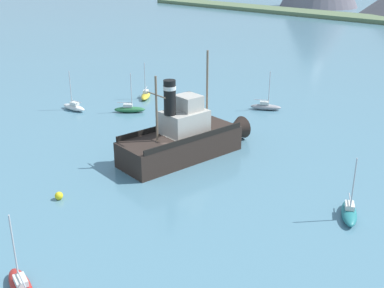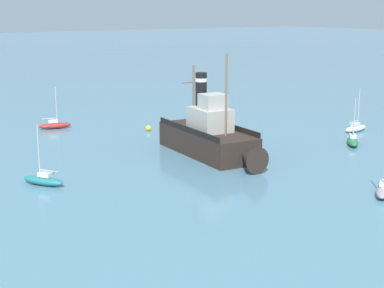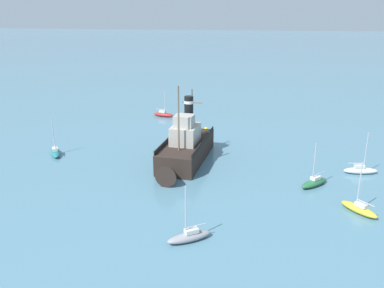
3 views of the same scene
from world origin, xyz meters
The scene contains 8 objects.
ground_plane centered at (0.00, 0.00, 0.00)m, with size 600.00×600.00×0.00m, color teal.
old_tugboat centered at (-0.29, 2.21, 1.83)m, with size 5.53×14.66×9.90m.
sailboat_grey centered at (-3.67, 19.72, 0.43)m, with size 3.78×3.00×4.90m.
sailboat_green centered at (-15.04, 7.12, 0.43)m, with size 3.46×3.47×4.90m.
sailboat_red centered at (7.12, -18.59, 0.43)m, with size 3.95×1.95×4.90m.
sailboat_teal centered at (16.56, 2.48, 0.43)m, with size 2.90×3.83×4.90m.
sailboat_white centered at (-20.69, 2.81, 0.43)m, with size 3.91×1.56×4.90m.
mooring_buoy centered at (-1.23, -11.07, 0.33)m, with size 0.65×0.65×0.65m, color yellow.
Camera 2 is at (32.60, 46.37, 13.84)m, focal length 55.00 mm.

